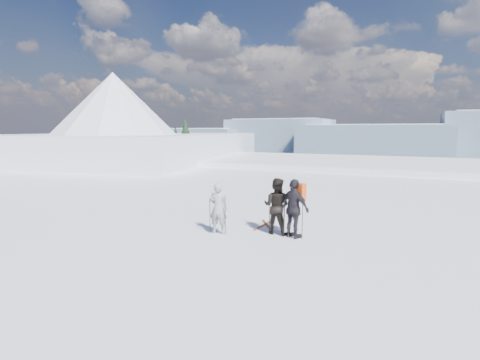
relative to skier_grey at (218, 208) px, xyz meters
The scene contains 9 objects.
lake_basin 28.65m from the skier_grey, 85.94° to the left, with size 820.00×820.00×71.62m.
far_mountain_range 453.57m from the skier_grey, 86.01° to the left, with size 770.00×110.00×53.00m.
near_ridge 36.75m from the skier_grey, 132.39° to the left, with size 31.37×35.68×25.62m.
skier_grey is the anchor object (origin of this frame).
skier_dark 2.01m from the skier_grey, 24.55° to the left, with size 0.94×0.74×1.94m, color black.
skier_pack 2.60m from the skier_grey, 13.23° to the left, with size 1.16×0.48×1.98m, color black.
backpack 3.07m from the skier_grey, 17.52° to the left, with size 0.42×0.24×0.59m, color #DA4314.
ski_poles 1.55m from the skier_grey, 15.81° to the left, with size 3.10×0.95×1.37m.
skis_loose 2.20m from the skier_grey, 56.56° to the left, with size 1.00×1.70×0.03m.
Camera 1 is at (4.08, -8.73, 3.60)m, focal length 28.00 mm.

